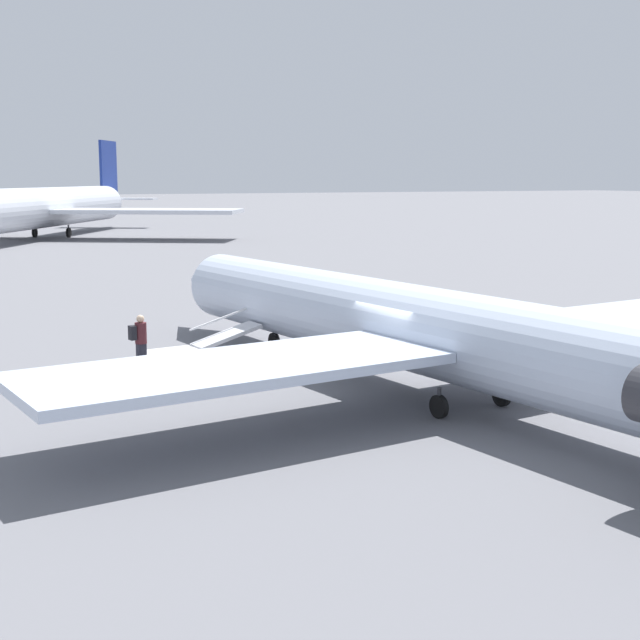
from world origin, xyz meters
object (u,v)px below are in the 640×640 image
object	(u,v)px
boarding_stairs	(182,353)
passenger	(140,339)
airplane_main	(435,332)
airplane_taxiing_distant	(37,208)

from	to	relation	value
boarding_stairs	passenger	size ratio (longest dim) A/B	2.35
boarding_stairs	airplane_main	bearing A→B (deg)	-64.81
airplane_taxiing_distant	passenger	distance (m)	62.84
airplane_main	boarding_stairs	size ratio (longest dim) A/B	7.14
airplane_main	airplane_taxiing_distant	xyz separation A→B (m)	(69.53, -2.02, 1.18)
airplane_taxiing_distant	boarding_stairs	size ratio (longest dim) A/B	11.02
passenger	boarding_stairs	bearing A→B (deg)	5.53
boarding_stairs	passenger	bearing A→B (deg)	-174.47
airplane_main	boarding_stairs	distance (m)	8.88
airplane_main	passenger	distance (m)	9.39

